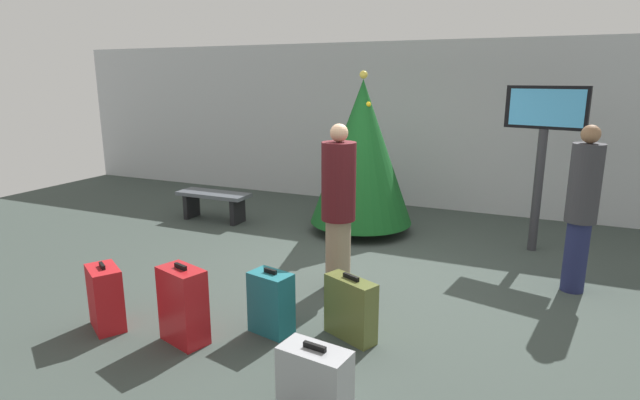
# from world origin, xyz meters

# --- Properties ---
(ground_plane) EXTENTS (16.00, 16.00, 0.00)m
(ground_plane) POSITION_xyz_m (0.00, 0.00, 0.00)
(ground_plane) COLOR #38423D
(back_wall) EXTENTS (16.00, 0.20, 2.98)m
(back_wall) POSITION_xyz_m (0.00, 3.69, 1.49)
(back_wall) COLOR #B7BCC1
(back_wall) RESTS_ON ground_plane
(holiday_tree) EXTENTS (1.57, 1.57, 2.44)m
(holiday_tree) POSITION_xyz_m (-0.62, 1.69, 1.24)
(holiday_tree) COLOR #4C3319
(holiday_tree) RESTS_ON ground_plane
(flight_info_kiosk) EXTENTS (1.02, 0.32, 2.24)m
(flight_info_kiosk) POSITION_xyz_m (1.86, 1.82, 1.60)
(flight_info_kiosk) COLOR #333338
(flight_info_kiosk) RESTS_ON ground_plane
(waiting_bench) EXTENTS (1.24, 0.44, 0.48)m
(waiting_bench) POSITION_xyz_m (-3.08, 1.26, 0.35)
(waiting_bench) COLOR #4C5159
(waiting_bench) RESTS_ON ground_plane
(traveller_0) EXTENTS (0.39, 0.39, 1.87)m
(traveller_0) POSITION_xyz_m (-0.12, -0.49, 0.98)
(traveller_0) COLOR gray
(traveller_0) RESTS_ON ground_plane
(traveller_1) EXTENTS (0.45, 0.45, 1.86)m
(traveller_1) POSITION_xyz_m (2.33, 0.51, 0.99)
(traveller_1) COLOR #1E234C
(traveller_1) RESTS_ON ground_plane
(suitcase_0) EXTENTS (0.53, 0.32, 0.55)m
(suitcase_0) POSITION_xyz_m (0.58, -2.64, 0.26)
(suitcase_0) COLOR #9EA0A5
(suitcase_0) RESTS_ON ground_plane
(suitcase_1) EXTENTS (0.43, 0.32, 0.63)m
(suitcase_1) POSITION_xyz_m (-0.29, -1.72, 0.30)
(suitcase_1) COLOR #19606B
(suitcase_1) RESTS_ON ground_plane
(suitcase_2) EXTENTS (0.55, 0.38, 0.62)m
(suitcase_2) POSITION_xyz_m (0.42, -1.52, 0.29)
(suitcase_2) COLOR #59602D
(suitcase_2) RESTS_ON ground_plane
(suitcase_3) EXTENTS (0.49, 0.43, 0.65)m
(suitcase_3) POSITION_xyz_m (-1.77, -2.29, 0.31)
(suitcase_3) COLOR #B2191E
(suitcase_3) RESTS_ON ground_plane
(suitcase_4) EXTENTS (0.49, 0.37, 0.74)m
(suitcase_4) POSITION_xyz_m (-0.93, -2.19, 0.35)
(suitcase_4) COLOR #B2191E
(suitcase_4) RESTS_ON ground_plane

